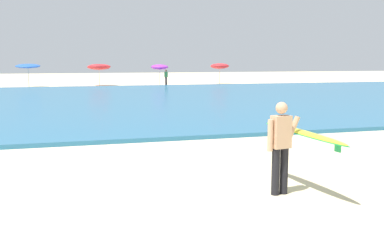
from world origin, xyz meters
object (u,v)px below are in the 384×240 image
(beach_umbrella_1, at_px, (28,66))
(beach_umbrella_4, at_px, (220,66))
(surfer_with_board, at_px, (290,139))
(beach_umbrella_2, at_px, (99,67))
(beach_umbrella_3, at_px, (160,67))
(beachgoer_near_row_left, at_px, (166,77))

(beach_umbrella_1, distance_m, beach_umbrella_4, 18.83)
(surfer_with_board, height_order, beach_umbrella_1, beach_umbrella_1)
(beach_umbrella_1, height_order, beach_umbrella_2, beach_umbrella_1)
(beach_umbrella_3, height_order, beach_umbrella_4, beach_umbrella_4)
(beach_umbrella_4, bearing_deg, beach_umbrella_2, 178.00)
(beach_umbrella_1, height_order, beach_umbrella_3, beach_umbrella_1)
(beach_umbrella_1, distance_m, beach_umbrella_2, 6.52)
(surfer_with_board, relative_size, beachgoer_near_row_left, 1.55)
(beach_umbrella_4, height_order, beachgoer_near_row_left, beach_umbrella_4)
(beach_umbrella_4, distance_m, beachgoer_near_row_left, 5.95)
(beach_umbrella_3, distance_m, beach_umbrella_4, 6.60)
(beachgoer_near_row_left, bearing_deg, beach_umbrella_2, 172.18)
(surfer_with_board, distance_m, beach_umbrella_2, 36.10)
(beach_umbrella_2, height_order, beachgoer_near_row_left, beach_umbrella_2)
(beachgoer_near_row_left, bearing_deg, beach_umbrella_1, 179.55)
(beach_umbrella_2, relative_size, beach_umbrella_4, 1.03)
(beach_umbrella_1, xyz_separation_m, beach_umbrella_2, (6.47, 0.79, -0.11))
(beach_umbrella_3, relative_size, beach_umbrella_4, 0.98)
(beach_umbrella_1, bearing_deg, beachgoer_near_row_left, -0.45)
(beach_umbrella_3, distance_m, beachgoer_near_row_left, 1.26)
(beach_umbrella_1, relative_size, beach_umbrella_4, 1.02)
(surfer_with_board, bearing_deg, beach_umbrella_3, 82.77)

